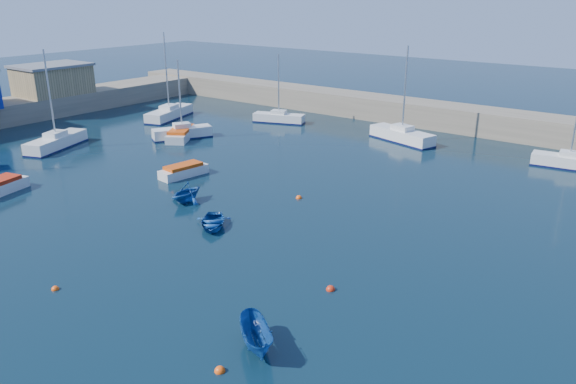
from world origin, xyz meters
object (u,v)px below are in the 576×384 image
Objects in this scene: motorboat_2 at (181,134)px; dinghy_left at (186,192)px; sailboat_2 at (56,142)px; sailboat_4 at (169,113)px; brick_shed_a at (53,81)px; sailboat_5 at (279,118)px; dinghy_right at (257,337)px; sailboat_7 at (569,162)px; sailboat_3 at (182,132)px; sailboat_6 at (402,135)px; dinghy_center at (212,222)px; motorboat_1 at (184,171)px.

dinghy_left reaches higher than motorboat_2.
sailboat_2 is 0.94× the size of sailboat_4.
brick_shed_a is 22.61m from motorboat_2.
dinghy_right is (26.63, -35.57, 0.05)m from sailboat_5.
brick_shed_a is 0.99× the size of sailboat_7.
sailboat_6 is at bearing 61.76° from sailboat_3.
brick_shed_a is at bearing 121.77° from dinghy_center.
sailboat_3 is at bearing 102.67° from dinghy_center.
motorboat_2 is at bearing 102.93° from dinghy_center.
dinghy_left is (-4.83, 2.25, 0.42)m from dinghy_center.
sailboat_6 is (27.49, 6.93, 0.03)m from sailboat_4.
brick_shed_a is 0.79× the size of sailboat_4.
motorboat_2 is (8.54, -5.94, -0.12)m from sailboat_4.
dinghy_center is at bearing 144.19° from sailboat_7.
sailboat_7 is at bearing -7.98° from sailboat_4.
sailboat_6 reaches higher than dinghy_center.
dinghy_center is at bearing -19.10° from brick_shed_a.
motorboat_2 is 38.07m from dinghy_right.
sailboat_6 is at bearing -3.50° from sailboat_4.
dinghy_right is (37.03, -13.33, -0.03)m from sailboat_2.
motorboat_2 is at bearing 145.72° from motorboat_1.
dinghy_right is (30.06, -23.36, 0.09)m from motorboat_2.
sailboat_7 reaches higher than dinghy_right.
motorboat_2 is at bearing 140.91° from sailboat_6.
sailboat_4 is at bearing 112.54° from motorboat_2.
dinghy_center is at bearing -28.19° from dinghy_left.
brick_shed_a is 33.13m from motorboat_1.
motorboat_2 is at bearing -51.47° from sailboat_3.
sailboat_3 is (6.94, 10.19, -0.02)m from sailboat_2.
sailboat_3 reaches higher than motorboat_2.
sailboat_7 reaches higher than brick_shed_a.
motorboat_1 reaches higher than dinghy_center.
sailboat_3 is 2.48× the size of dinghy_right.
motorboat_2 is 24.25m from dinghy_center.
brick_shed_a reaches higher than dinghy_center.
sailboat_7 is at bearing 48.52° from dinghy_left.
sailboat_5 is at bearing 85.18° from sailboat_7.
brick_shed_a is 58.84m from sailboat_7.
sailboat_7 is 32.26m from dinghy_center.
dinghy_left is (22.83, -18.60, 0.10)m from sailboat_4.
brick_shed_a is 1.85× the size of motorboat_1.
sailboat_5 is 1.38× the size of motorboat_2.
sailboat_7 is 1.40× the size of motorboat_2.
motorboat_2 is at bearing 104.13° from sailboat_7.
brick_shed_a is at bearing 104.95° from dinghy_right.
sailboat_7 reaches higher than sailboat_5.
sailboat_2 is at bearing 169.69° from dinghy_left.
motorboat_1 is at bearing 107.33° from dinghy_center.
dinghy_center is 13.82m from dinghy_right.
brick_shed_a is 2.79× the size of dinghy_left.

